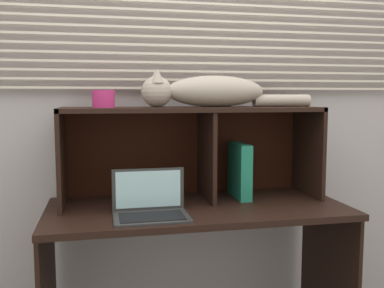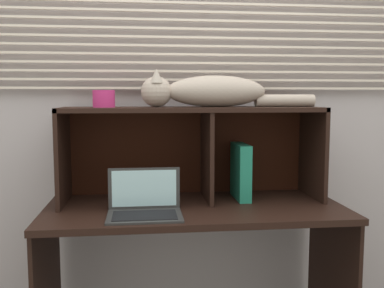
{
  "view_description": "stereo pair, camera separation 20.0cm",
  "coord_description": "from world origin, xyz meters",
  "views": [
    {
      "loc": [
        -0.45,
        -1.8,
        1.3
      ],
      "look_at": [
        0.0,
        0.32,
        1.06
      ],
      "focal_mm": 40.63,
      "sensor_mm": 36.0,
      "label": 1
    },
    {
      "loc": [
        -0.25,
        -1.83,
        1.3
      ],
      "look_at": [
        0.0,
        0.32,
        1.06
      ],
      "focal_mm": 40.63,
      "sensor_mm": 36.0,
      "label": 2
    }
  ],
  "objects": [
    {
      "name": "back_panel_with_blinds",
      "position": [
        0.0,
        0.55,
        1.26
      ],
      "size": [
        4.4,
        0.08,
        2.5
      ],
      "color": "#BDB3B6",
      "rests_on": "ground"
    },
    {
      "name": "book_stack",
      "position": [
        -0.29,
        0.32,
        0.8
      ],
      "size": [
        0.17,
        0.26,
        0.05
      ],
      "color": "tan",
      "rests_on": "desk"
    },
    {
      "name": "desk",
      "position": [
        0.0,
        0.19,
        0.62
      ],
      "size": [
        1.42,
        0.63,
        0.78
      ],
      "color": "black",
      "rests_on": "ground"
    },
    {
      "name": "laptop",
      "position": [
        -0.24,
        0.06,
        0.82
      ],
      "size": [
        0.33,
        0.23,
        0.2
      ],
      "color": "#313131",
      "rests_on": "desk"
    },
    {
      "name": "small_basket",
      "position": [
        -0.43,
        0.32,
        1.29
      ],
      "size": [
        0.11,
        0.11,
        0.08
      ],
      "primitive_type": "cylinder",
      "color": "#CF2F78",
      "rests_on": "hutch_shelf_unit"
    },
    {
      "name": "hutch_shelf_unit",
      "position": [
        0.01,
        0.36,
        1.1
      ],
      "size": [
        1.28,
        0.36,
        0.47
      ],
      "color": "black",
      "rests_on": "desk"
    },
    {
      "name": "binder_upright",
      "position": [
        0.25,
        0.32,
        0.92
      ],
      "size": [
        0.06,
        0.24,
        0.28
      ],
      "primitive_type": "cube",
      "color": "#208367",
      "rests_on": "desk"
    },
    {
      "name": "cat",
      "position": [
        0.08,
        0.32,
        1.32
      ],
      "size": [
        0.88,
        0.18,
        0.19
      ],
      "color": "#B8A798",
      "rests_on": "hutch_shelf_unit"
    }
  ]
}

